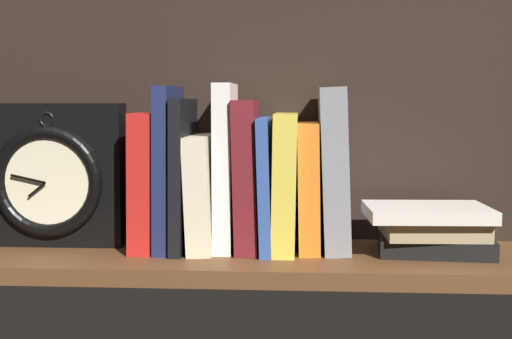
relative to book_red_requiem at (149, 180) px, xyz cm
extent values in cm
cube|color=brown|center=(13.24, -2.80, -11.82)|extent=(94.13, 24.59, 2.50)
cube|color=black|center=(13.24, 8.90, 9.37)|extent=(94.13, 1.20, 39.87)
cube|color=red|center=(0.00, 0.00, 0.00)|extent=(3.74, 14.82, 21.18)
cube|color=#192147|center=(3.16, 0.00, 2.02)|extent=(2.57, 15.03, 25.20)
cube|color=black|center=(5.51, 0.00, 1.08)|extent=(2.13, 16.59, 23.32)
cube|color=beige|center=(8.56, 0.00, -1.73)|extent=(4.34, 15.94, 17.80)
cube|color=silver|center=(12.08, 0.00, 2.23)|extent=(2.85, 12.49, 25.61)
cube|color=maroon|center=(15.48, 0.00, 0.98)|extent=(3.96, 14.18, 23.17)
cube|color=#2D4C8E|center=(18.38, 0.00, -0.36)|extent=(2.41, 16.21, 20.45)
cube|color=gold|center=(21.31, 0.00, -0.04)|extent=(3.82, 15.98, 21.10)
cube|color=orange|center=(24.96, 0.00, -0.74)|extent=(3.57, 12.77, 19.70)
cube|color=gray|center=(28.82, 0.00, 1.92)|extent=(4.96, 12.75, 25.11)
cube|color=black|center=(-15.52, 0.98, 0.73)|extent=(22.59, 4.96, 22.59)
torus|color=black|center=(-15.52, -1.90, -0.14)|extent=(17.40, 2.14, 17.40)
cylinder|color=beige|center=(-15.52, -1.90, -0.14)|extent=(14.04, 0.60, 14.04)
cube|color=black|center=(-16.86, -2.40, -1.21)|extent=(2.87, 0.30, 2.38)
cube|color=black|center=(-18.20, -2.40, 0.44)|extent=(5.43, 0.30, 1.45)
torus|color=black|center=(-15.52, -1.50, 9.56)|extent=(2.44, 0.44, 2.44)
cube|color=black|center=(44.06, -1.75, -9.25)|extent=(17.47, 12.35, 2.63)
cube|color=#9E8966|center=(43.70, -1.51, -6.49)|extent=(15.19, 12.75, 2.90)
cube|color=beige|center=(42.56, -2.39, -4.11)|extent=(18.49, 13.85, 1.85)
camera|label=1|loc=(23.81, -107.44, 12.37)|focal=49.19mm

